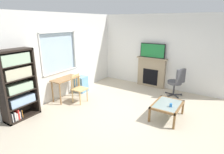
{
  "coord_description": "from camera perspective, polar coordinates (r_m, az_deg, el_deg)",
  "views": [
    {
      "loc": [
        -4.28,
        -2.28,
        2.52
      ],
      "look_at": [
        -0.14,
        0.43,
        1.0
      ],
      "focal_mm": 29.26,
      "sensor_mm": 36.0,
      "label": 1
    }
  ],
  "objects": [
    {
      "name": "tv",
      "position": [
        7.2,
        12.54,
        8.05
      ],
      "size": [
        0.06,
        0.97,
        0.55
      ],
      "color": "black",
      "rests_on": "fireplace"
    },
    {
      "name": "sippy_cup",
      "position": [
        4.97,
        17.93,
        -8.36
      ],
      "size": [
        0.07,
        0.07,
        0.09
      ],
      "primitive_type": "cylinder",
      "color": "#337FD6",
      "rests_on": "coffee_table"
    },
    {
      "name": "plastic_drawer_unit",
      "position": [
        6.85,
        -9.56,
        -2.18
      ],
      "size": [
        0.35,
        0.4,
        0.58
      ],
      "primitive_type": "cube",
      "color": "#72ADDB",
      "rests_on": "ground"
    },
    {
      "name": "desk_under_window",
      "position": [
        6.2,
        -14.26,
        -1.44
      ],
      "size": [
        0.95,
        0.46,
        0.73
      ],
      "color": "#A37547",
      "rests_on": "ground"
    },
    {
      "name": "office_chair",
      "position": [
        6.64,
        19.6,
        -1.17
      ],
      "size": [
        0.59,
        0.62,
        1.0
      ],
      "color": "#4C4C51",
      "rests_on": "ground"
    },
    {
      "name": "wooden_chair",
      "position": [
        5.93,
        -10.37,
        -3.53
      ],
      "size": [
        0.43,
        0.41,
        0.9
      ],
      "color": "tan",
      "rests_on": "ground"
    },
    {
      "name": "coffee_table",
      "position": [
        5.16,
        16.9,
        -8.58
      ],
      "size": [
        0.95,
        0.68,
        0.41
      ],
      "color": "#8C9E99",
      "rests_on": "ground"
    },
    {
      "name": "fireplace",
      "position": [
        7.39,
        12.17,
        1.52
      ],
      "size": [
        0.26,
        1.19,
        1.17
      ],
      "color": "tan",
      "rests_on": "ground"
    },
    {
      "name": "wall_back_with_window",
      "position": [
        6.51,
        -14.37,
        6.43
      ],
      "size": [
        4.98,
        0.15,
        2.79
      ],
      "color": "white",
      "rests_on": "ground"
    },
    {
      "name": "ground",
      "position": [
        5.48,
        4.61,
        -10.53
      ],
      "size": [
        5.98,
        5.92,
        0.02
      ],
      "primitive_type": "cube",
      "color": "beige"
    },
    {
      "name": "bookshelf",
      "position": [
        5.31,
        -27.56,
        -1.47
      ],
      "size": [
        0.9,
        0.38,
        1.86
      ],
      "color": "black",
      "rests_on": "ground"
    },
    {
      "name": "wall_right",
      "position": [
        7.3,
        14.66,
        7.65
      ],
      "size": [
        0.12,
        5.12,
        2.79
      ],
      "primitive_type": "cube",
      "color": "white",
      "rests_on": "ground"
    }
  ]
}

